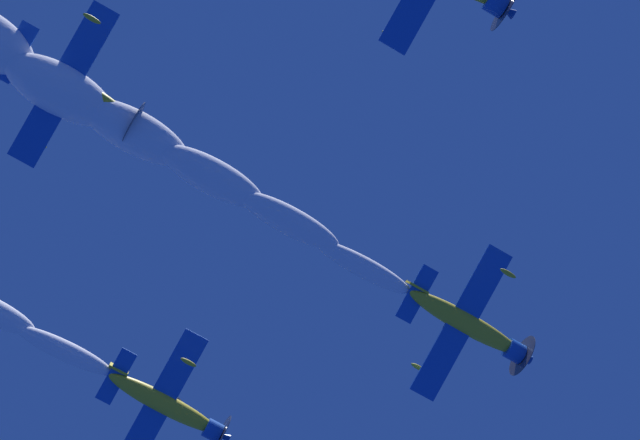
# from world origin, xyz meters

# --- Properties ---
(airplane_lead) EXTENTS (8.20, 8.07, 3.56)m
(airplane_lead) POSITION_xyz_m (5.37, -2.04, 56.32)
(airplane_lead) COLOR gold
(airplane_left_wingman) EXTENTS (8.21, 8.04, 3.85)m
(airplane_left_wingman) POSITION_xyz_m (5.28, -21.05, 57.25)
(airplane_left_wingman) COLOR gold
(airplane_slot_tail) EXTENTS (8.22, 8.03, 3.71)m
(airplane_slot_tail) POSITION_xyz_m (25.46, -18.79, 57.54)
(airplane_slot_tail) COLOR gold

